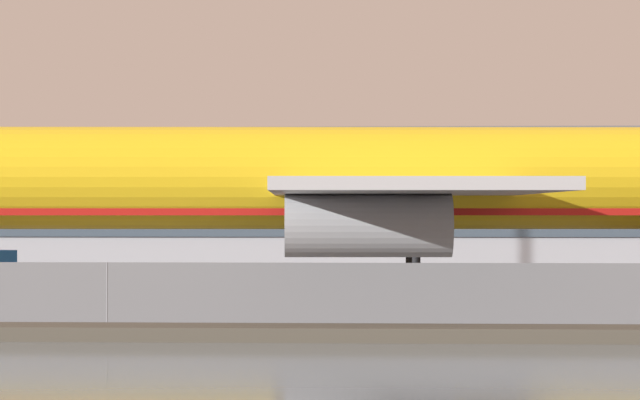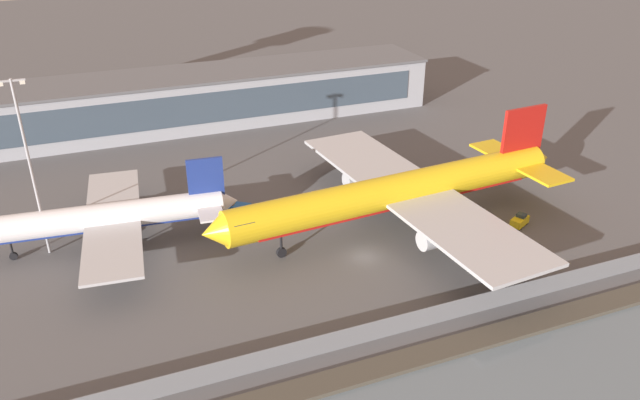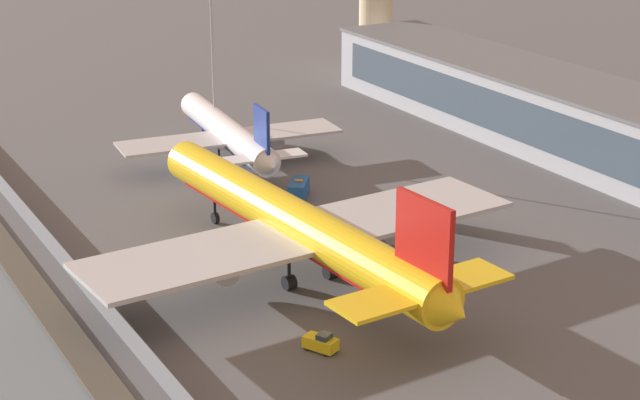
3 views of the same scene
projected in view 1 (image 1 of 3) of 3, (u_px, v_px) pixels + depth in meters
ground_plane at (169, 309)px, 84.75m from camera, size 500.00×500.00×0.00m
shoreline_seawall at (84, 332)px, 64.29m from camera, size 320.00×3.00×0.50m
perimeter_fence at (107, 297)px, 68.79m from camera, size 280.00×0.10×2.53m
cargo_jet_yellow at (358, 182)px, 89.77m from camera, size 56.83×49.42×15.21m
terminal_building at (125, 200)px, 146.76m from camera, size 105.39×16.62×10.67m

